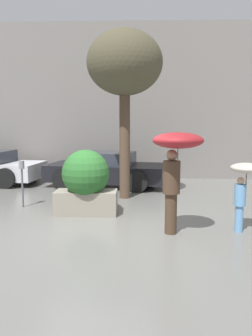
{
  "coord_description": "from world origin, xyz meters",
  "views": [
    {
      "loc": [
        0.86,
        -6.54,
        2.14
      ],
      "look_at": [
        0.6,
        1.6,
        1.05
      ],
      "focal_mm": 35.0,
      "sensor_mm": 36.0,
      "label": 1
    }
  ],
  "objects": [
    {
      "name": "parking_meter",
      "position": [
        -2.08,
        1.69,
        0.87
      ],
      "size": [
        0.14,
        0.14,
        1.21
      ],
      "color": "#595B60",
      "rests_on": "ground"
    },
    {
      "name": "person_child",
      "position": [
        2.99,
        -0.13,
        1.07
      ],
      "size": [
        0.63,
        0.63,
        1.39
      ],
      "rotation": [
        0.0,
        0.0,
        -0.12
      ],
      "color": "#669ED1",
      "rests_on": "ground"
    },
    {
      "name": "parked_car_near",
      "position": [
        -0.18,
        4.78,
        0.57
      ],
      "size": [
        4.34,
        2.59,
        1.18
      ],
      "rotation": [
        0.0,
        0.0,
        1.39
      ],
      "color": "black",
      "rests_on": "ground"
    },
    {
      "name": "building_facade",
      "position": [
        0.0,
        6.5,
        3.0
      ],
      "size": [
        18.0,
        0.3,
        6.0
      ],
      "color": "gray",
      "rests_on": "ground"
    },
    {
      "name": "planter_box",
      "position": [
        -0.34,
        1.1,
        0.8
      ],
      "size": [
        1.47,
        1.13,
        1.55
      ],
      "color": "gray",
      "rests_on": "ground"
    },
    {
      "name": "person_adult",
      "position": [
        1.61,
        -0.34,
        1.55
      ],
      "size": [
        0.96,
        0.96,
        1.99
      ],
      "rotation": [
        0.0,
        0.0,
        -0.87
      ],
      "color": "#473323",
      "rests_on": "ground"
    },
    {
      "name": "ground_plane",
      "position": [
        0.0,
        0.0,
        0.0
      ],
      "size": [
        40.0,
        40.0,
        0.0
      ],
      "primitive_type": "plane",
      "color": "slate"
    },
    {
      "name": "street_tree",
      "position": [
        0.53,
        2.86,
        3.76
      ],
      "size": [
        2.12,
        2.12,
        4.74
      ],
      "color": "brown",
      "rests_on": "ground"
    }
  ]
}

